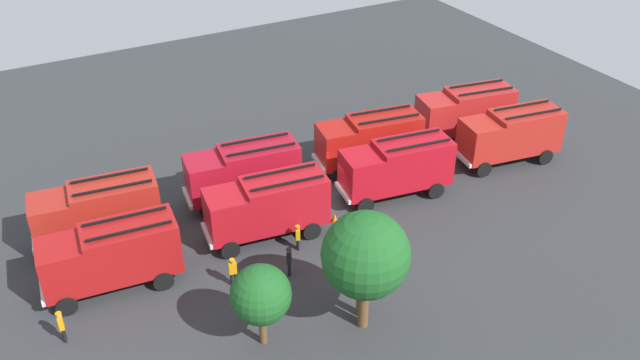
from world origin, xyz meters
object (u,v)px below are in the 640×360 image
object	(u,v)px
fire_truck_1	(370,139)
fire_truck_3	(97,210)
firefighter_0	(298,236)
tree_2	(261,295)
tree_1	(366,255)
fire_truck_5	(397,166)
fire_truck_0	(466,110)
traffic_cone_0	(335,218)
fire_truck_7	(111,254)
traffic_cone_1	(405,129)
firefighter_3	(233,271)
fire_truck_2	(243,171)
traffic_cone_2	(326,206)
fire_truck_6	(267,205)
firefighter_2	(244,165)
firefighter_4	(289,260)
tree_0	(362,259)
firefighter_1	(61,325)
fire_truck_4	(511,134)

from	to	relation	value
fire_truck_1	fire_truck_3	distance (m)	18.14
firefighter_0	tree_2	xyz separation A→B (m)	(4.77, 5.69, 2.12)
tree_1	fire_truck_5	bearing A→B (deg)	-131.65
fire_truck_0	traffic_cone_0	xyz separation A→B (m)	(13.80, 4.93, -1.85)
fire_truck_7	traffic_cone_1	bearing A→B (deg)	-158.11
firefighter_3	traffic_cone_1	distance (m)	20.33
fire_truck_2	traffic_cone_0	world-z (taller)	fire_truck_2
fire_truck_0	fire_truck_7	bearing A→B (deg)	19.64
firefighter_0	tree_1	world-z (taller)	tree_1
fire_truck_5	fire_truck_7	world-z (taller)	same
traffic_cone_1	traffic_cone_2	size ratio (longest dim) A/B	1.03
fire_truck_6	firefighter_2	bearing A→B (deg)	-94.22
firefighter_0	firefighter_4	bearing A→B (deg)	-108.68
tree_0	tree_2	world-z (taller)	tree_0
fire_truck_2	fire_truck_6	bearing A→B (deg)	93.56
fire_truck_3	fire_truck_2	bearing A→B (deg)	-173.10
tree_0	traffic_cone_2	distance (m)	9.82
tree_1	traffic_cone_0	distance (m)	9.76
tree_2	tree_1	bearing A→B (deg)	164.83
fire_truck_3	firefighter_1	world-z (taller)	fire_truck_3
firefighter_2	traffic_cone_2	xyz separation A→B (m)	(-2.81, 6.22, -0.53)
fire_truck_6	firefighter_3	bearing A→B (deg)	49.00
fire_truck_6	traffic_cone_2	distance (m)	4.59
firefighter_0	tree_1	bearing A→B (deg)	-69.53
fire_truck_5	firefighter_2	bearing A→B (deg)	-32.89
firefighter_3	fire_truck_0	bearing A→B (deg)	121.67
fire_truck_5	traffic_cone_1	size ratio (longest dim) A/B	10.09
fire_truck_6	firefighter_0	size ratio (longest dim) A/B	4.58
tree_1	fire_truck_6	bearing A→B (deg)	-83.88
fire_truck_6	fire_truck_2	bearing A→B (deg)	-86.59
fire_truck_6	firefighter_3	xyz separation A→B (m)	(3.51, 3.13, -1.18)
fire_truck_3	traffic_cone_1	size ratio (longest dim) A/B	10.04
fire_truck_6	firefighter_0	distance (m)	2.54
fire_truck_3	fire_truck_6	distance (m)	9.70
fire_truck_2	traffic_cone_0	size ratio (longest dim) A/B	12.30
fire_truck_7	tree_1	world-z (taller)	tree_1
firefighter_2	tree_0	world-z (taller)	tree_0
fire_truck_5	firefighter_4	size ratio (longest dim) A/B	4.18
fire_truck_1	firefighter_0	bearing A→B (deg)	44.13
traffic_cone_0	firefighter_2	bearing A→B (deg)	-70.13
fire_truck_1	firefighter_2	bearing A→B (deg)	-10.39
fire_truck_4	traffic_cone_0	world-z (taller)	fire_truck_4
firefighter_3	firefighter_4	distance (m)	3.07
traffic_cone_2	fire_truck_2	bearing A→B (deg)	-43.12
firefighter_1	tree_2	size ratio (longest dim) A/B	0.40
firefighter_1	traffic_cone_0	xyz separation A→B (m)	(-16.36, -2.28, -0.71)
tree_0	fire_truck_7	bearing A→B (deg)	-38.02
tree_1	traffic_cone_0	bearing A→B (deg)	-110.58
firefighter_1	firefighter_4	bearing A→B (deg)	-178.74
fire_truck_0	fire_truck_6	distance (m)	18.37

